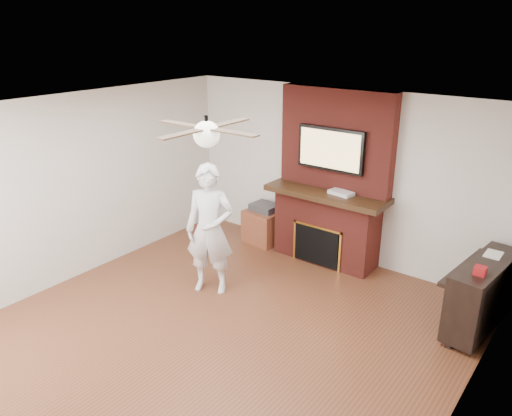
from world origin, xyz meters
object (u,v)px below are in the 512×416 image
Objects in this scene: side_table at (265,224)px; piano at (482,293)px; fireplace at (330,195)px; person at (210,230)px.

side_table is 0.48× the size of piano.
fireplace is 1.90× the size of piano.
person is 1.80m from side_table.
piano reaches higher than side_table.
person reaches higher than piano.
piano is at bearing -3.14° from side_table.
piano is (3.40, -0.48, 0.16)m from side_table.
side_table is at bearing 178.56° from piano.
fireplace is at bearing 40.53° from person.
side_table is at bearing -176.51° from fireplace.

